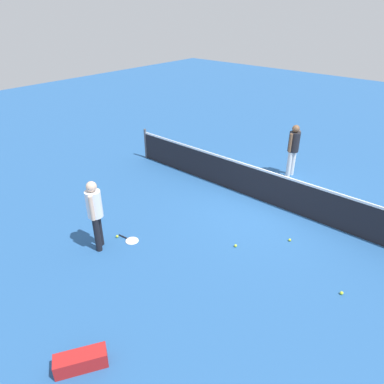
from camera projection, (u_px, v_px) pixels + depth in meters
name	position (u px, v px, depth m)	size (l,w,h in m)	color
ground_plane	(267.00, 203.00, 10.07)	(40.00, 40.00, 0.00)	#265693
court_net	(269.00, 187.00, 9.83)	(10.09, 0.09, 1.07)	#4C4C51
player_near_side	(95.00, 210.00, 7.79)	(0.48, 0.48, 1.70)	black
player_far_side	(293.00, 146.00, 11.15)	(0.37, 0.53, 1.70)	white
tennis_racket_near_player	(131.00, 240.00, 8.47)	(0.60, 0.35, 0.03)	white
tennis_racket_far_player	(297.00, 190.00, 10.70)	(0.52, 0.55, 0.03)	black
tennis_ball_near_player	(342.00, 293.00, 6.93)	(0.07, 0.07, 0.07)	#C6E033
tennis_ball_by_net	(290.00, 240.00, 8.45)	(0.07, 0.07, 0.07)	#C6E033
tennis_ball_midcourt	(236.00, 246.00, 8.26)	(0.07, 0.07, 0.07)	#C6E033
tennis_ball_baseline	(117.00, 236.00, 8.58)	(0.07, 0.07, 0.07)	#C6E033
equipment_bag	(79.00, 362.00, 5.50)	(0.66, 0.83, 0.28)	#B21E1E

